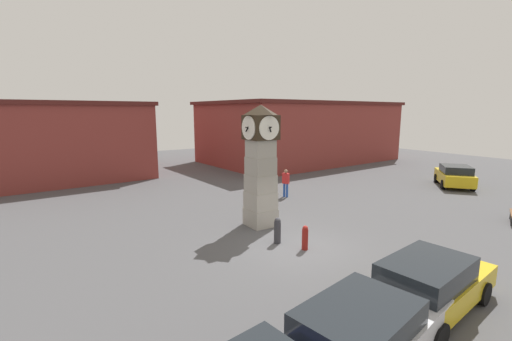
{
  "coord_description": "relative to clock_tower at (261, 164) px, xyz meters",
  "views": [
    {
      "loc": [
        -8.43,
        -9.69,
        5.28
      ],
      "look_at": [
        0.09,
        3.21,
        2.58
      ],
      "focal_mm": 24.0,
      "sensor_mm": 36.0,
      "label": 1
    }
  ],
  "objects": [
    {
      "name": "clock_tower",
      "position": [
        0.0,
        0.0,
        0.0
      ],
      "size": [
        1.65,
        1.6,
        5.56
      ],
      "color": "#9D978D",
      "rests_on": "ground_plane"
    },
    {
      "name": "warehouse_blue_far",
      "position": [
        -7.23,
        19.36,
        0.11
      ],
      "size": [
        14.03,
        12.56,
        5.98
      ],
      "color": "maroon",
      "rests_on": "ground_plane"
    },
    {
      "name": "ground_plane",
      "position": [
        -0.22,
        -3.03,
        -2.89
      ],
      "size": [
        71.4,
        71.4,
        0.0
      ],
      "primitive_type": "plane",
      "color": "#4C4C4F"
    },
    {
      "name": "pedestrian_near_bench",
      "position": [
        15.04,
        11.05,
        -1.89
      ],
      "size": [
        0.47,
        0.42,
        1.73
      ],
      "color": "#338C4C",
      "rests_on": "ground_plane"
    },
    {
      "name": "bollard_near_tower",
      "position": [
        -0.68,
        -2.21,
        -2.35
      ],
      "size": [
        0.28,
        0.28,
        1.06
      ],
      "color": "#333338",
      "rests_on": "ground_plane"
    },
    {
      "name": "pedestrian_by_cars",
      "position": [
        4.29,
        3.54,
        -1.89
      ],
      "size": [
        0.37,
        0.46,
        1.73
      ],
      "color": "#264CA5",
      "rests_on": "ground_plane"
    },
    {
      "name": "storefront_low_left",
      "position": [
        15.56,
        15.44,
        0.22
      ],
      "size": [
        20.24,
        13.08,
        6.2
      ],
      "color": "maroon",
      "rests_on": "ground_plane"
    },
    {
      "name": "car_near_tower",
      "position": [
        -3.29,
        -8.64,
        -2.13
      ],
      "size": [
        4.83,
        2.61,
        1.47
      ],
      "color": "silver",
      "rests_on": "ground_plane"
    },
    {
      "name": "car_by_building",
      "position": [
        -0.22,
        -8.26,
        -2.12
      ],
      "size": [
        4.75,
        2.25,
        1.51
      ],
      "color": "gold",
      "rests_on": "ground_plane"
    },
    {
      "name": "car_silver_hatch",
      "position": [
        16.05,
        -0.7,
        -2.1
      ],
      "size": [
        4.19,
        3.9,
        1.54
      ],
      "color": "gold",
      "rests_on": "ground_plane"
    },
    {
      "name": "bollard_mid_row",
      "position": [
        -0.19,
        -3.33,
        -2.4
      ],
      "size": [
        0.24,
        0.24,
        0.96
      ],
      "color": "maroon",
      "rests_on": "ground_plane"
    }
  ]
}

